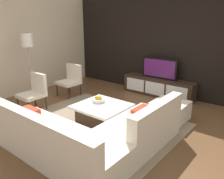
{
  "coord_description": "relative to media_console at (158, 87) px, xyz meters",
  "views": [
    {
      "loc": [
        2.85,
        -3.26,
        2.13
      ],
      "look_at": [
        -0.22,
        0.58,
        0.58
      ],
      "focal_mm": 36.96,
      "sensor_mm": 36.0,
      "label": 1
    }
  ],
  "objects": [
    {
      "name": "ground_plane",
      "position": [
        0.0,
        -2.4,
        -0.25
      ],
      "size": [
        14.0,
        14.0,
        0.0
      ],
      "primitive_type": "plane",
      "color": "brown"
    },
    {
      "name": "sectional_couch",
      "position": [
        0.51,
        -3.26,
        0.03
      ],
      "size": [
        2.36,
        2.36,
        0.81
      ],
      "color": "beige",
      "rests_on": "ground"
    },
    {
      "name": "ottoman",
      "position": [
        0.96,
        -1.29,
        -0.05
      ],
      "size": [
        0.7,
        0.7,
        0.4
      ],
      "primitive_type": "cube",
      "color": "beige",
      "rests_on": "ground"
    },
    {
      "name": "accent_chair_near",
      "position": [
        -1.8,
        -2.76,
        0.24
      ],
      "size": [
        0.53,
        0.54,
        0.87
      ],
      "rotation": [
        0.0,
        0.0,
        0.12
      ],
      "color": "#332319",
      "rests_on": "ground"
    },
    {
      "name": "media_console",
      "position": [
        0.0,
        0.0,
        0.0
      ],
      "size": [
        2.05,
        0.43,
        0.5
      ],
      "color": "#332319",
      "rests_on": "ground"
    },
    {
      "name": "feature_wall_back",
      "position": [
        0.0,
        0.3,
        1.15
      ],
      "size": [
        6.4,
        0.12,
        2.8
      ],
      "primitive_type": "cube",
      "color": "black",
      "rests_on": "ground"
    },
    {
      "name": "television",
      "position": [
        0.0,
        0.0,
        0.53
      ],
      "size": [
        1.03,
        0.06,
        0.57
      ],
      "color": "black",
      "rests_on": "media_console"
    },
    {
      "name": "area_rug",
      "position": [
        -0.1,
        -2.4,
        -0.24
      ],
      "size": [
        3.25,
        2.41,
        0.01
      ],
      "primitive_type": "cube",
      "color": "gray",
      "rests_on": "ground"
    },
    {
      "name": "fruit_bowl",
      "position": [
        -0.28,
        -2.2,
        0.18
      ],
      "size": [
        0.28,
        0.28,
        0.14
      ],
      "color": "silver",
      "rests_on": "coffee_table"
    },
    {
      "name": "side_wall_left",
      "position": [
        -3.2,
        -2.2,
        1.15
      ],
      "size": [
        0.12,
        5.2,
        2.8
      ],
      "primitive_type": "cube",
      "color": "beige",
      "rests_on": "ground"
    },
    {
      "name": "accent_chair_far",
      "position": [
        -1.95,
        -1.49,
        0.24
      ],
      "size": [
        0.55,
        0.53,
        0.87
      ],
      "rotation": [
        0.0,
        0.0,
        0.03
      ],
      "color": "#332319",
      "rests_on": "ground"
    },
    {
      "name": "floor_lamp",
      "position": [
        -2.53,
        -2.37,
        1.2
      ],
      "size": [
        0.3,
        0.3,
        1.73
      ],
      "color": "#A5A5AA",
      "rests_on": "ground"
    },
    {
      "name": "coffee_table",
      "position": [
        -0.1,
        -2.3,
        -0.05
      ],
      "size": [
        1.03,
        0.98,
        0.38
      ],
      "color": "#332319",
      "rests_on": "ground"
    }
  ]
}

